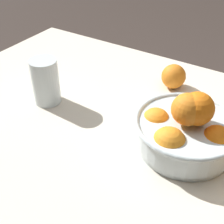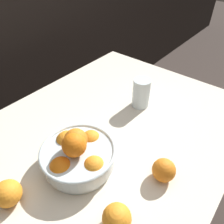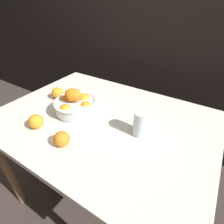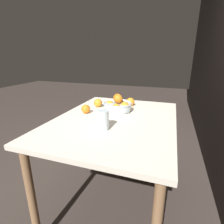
{
  "view_description": "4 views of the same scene",
  "coord_description": "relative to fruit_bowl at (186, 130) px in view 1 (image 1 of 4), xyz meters",
  "views": [
    {
      "loc": [
        -0.31,
        0.5,
        1.27
      ],
      "look_at": [
        0.0,
        0.01,
        0.84
      ],
      "focal_mm": 50.0,
      "sensor_mm": 36.0,
      "label": 1
    },
    {
      "loc": [
        -0.44,
        -0.39,
        1.37
      ],
      "look_at": [
        0.05,
        0.0,
        0.85
      ],
      "focal_mm": 35.0,
      "sensor_mm": 36.0,
      "label": 2
    },
    {
      "loc": [
        0.46,
        -0.63,
        1.35
      ],
      "look_at": [
        0.05,
        0.01,
        0.83
      ],
      "focal_mm": 28.0,
      "sensor_mm": 36.0,
      "label": 3
    },
    {
      "loc": [
        1.18,
        0.37,
        1.23
      ],
      "look_at": [
        0.04,
        -0.01,
        0.84
      ],
      "focal_mm": 28.0,
      "sensor_mm": 36.0,
      "label": 4
    }
  ],
  "objects": [
    {
      "name": "dining_table",
      "position": [
        0.16,
        0.03,
        -0.14
      ],
      "size": [
        1.18,
        0.87,
        0.78
      ],
      "color": "beige",
      "rests_on": "ground_plane"
    },
    {
      "name": "juice_glass",
      "position": [
        0.39,
        0.02,
        0.0
      ],
      "size": [
        0.07,
        0.07,
        0.13
      ],
      "color": "#F4A314",
      "rests_on": "dining_table"
    },
    {
      "name": "orange_loose_front",
      "position": [
        0.13,
        -0.23,
        -0.02
      ],
      "size": [
        0.07,
        0.07,
        0.07
      ],
      "primitive_type": "sphere",
      "color": "orange",
      "rests_on": "dining_table"
    },
    {
      "name": "fruit_bowl",
      "position": [
        0.0,
        0.0,
        0.0
      ],
      "size": [
        0.24,
        0.24,
        0.15
      ],
      "color": "silver",
      "rests_on": "dining_table"
    }
  ]
}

